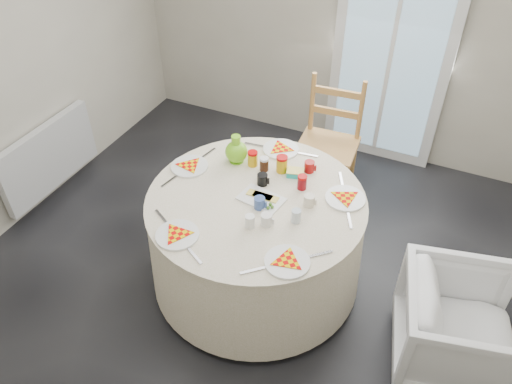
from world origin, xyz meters
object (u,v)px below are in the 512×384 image
at_px(green_pitcher, 236,146).
at_px(table, 256,240).
at_px(radiator, 49,157).
at_px(wooden_chair, 327,150).
at_px(armchair, 463,320).

bearing_deg(green_pitcher, table, -39.74).
distance_m(radiator, table, 1.96).
distance_m(wooden_chair, armchair, 1.71).
xyz_separation_m(wooden_chair, armchair, (1.23, -1.18, -0.08)).
xyz_separation_m(radiator, table, (1.96, -0.14, -0.01)).
bearing_deg(armchair, wooden_chair, 33.86).
height_order(radiator, armchair, armchair).
height_order(radiator, green_pitcher, green_pitcher).
height_order(wooden_chair, green_pitcher, wooden_chair).
bearing_deg(wooden_chair, green_pitcher, -123.18).
xyz_separation_m(table, armchair, (1.37, -0.10, 0.02)).
height_order(radiator, table, table).
bearing_deg(radiator, table, -4.12).
bearing_deg(armchair, radiator, 73.53).
bearing_deg(green_pitcher, radiator, -167.15).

